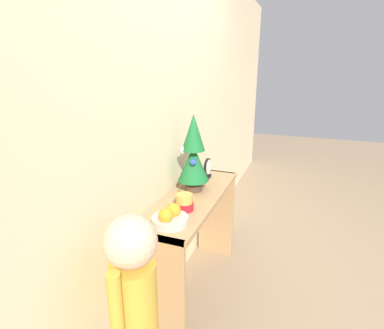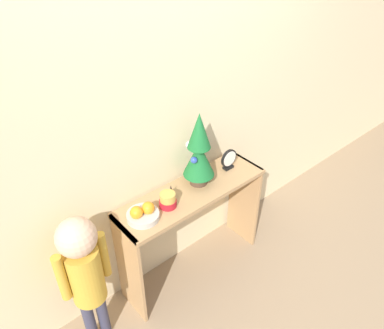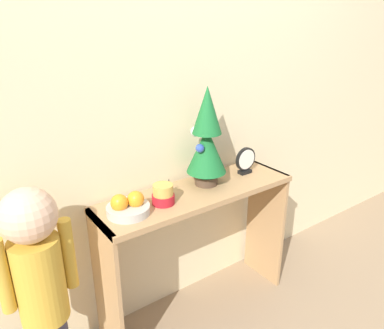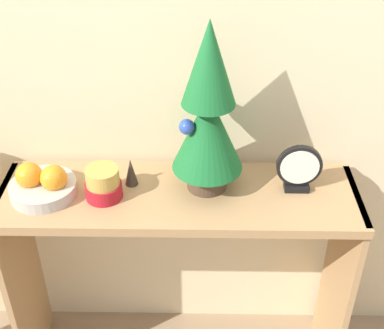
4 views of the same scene
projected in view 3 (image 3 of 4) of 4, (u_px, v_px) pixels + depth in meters
ground_plane at (214, 324)px, 2.12m from camera, size 12.00×12.00×0.00m
back_wall at (174, 93)px, 1.94m from camera, size 7.00×0.05×2.50m
console_table at (197, 222)px, 2.03m from camera, size 1.10×0.33×0.77m
mini_tree at (207, 138)px, 1.94m from camera, size 0.21×0.21×0.53m
fruit_bowl at (128, 206)px, 1.71m from camera, size 0.20×0.20×0.10m
singing_bowl at (163, 195)px, 1.80m from camera, size 0.11×0.11×0.10m
desk_clock at (246, 161)px, 2.14m from camera, size 0.14×0.04×0.16m
figurine at (169, 186)px, 1.89m from camera, size 0.04×0.04×0.09m
child_figure at (38, 269)px, 1.52m from camera, size 0.31×0.22×1.03m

